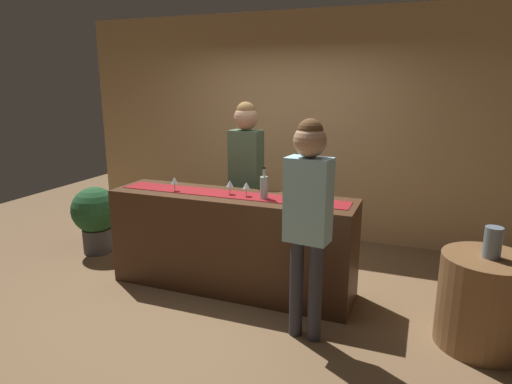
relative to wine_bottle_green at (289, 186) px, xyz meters
name	(u,v)px	position (x,y,z in m)	size (l,w,h in m)	color
ground_plane	(232,287)	(-0.55, -0.10, -1.08)	(10.00, 10.00, 0.00)	brown
back_wall	(290,127)	(-0.55, 1.80, 0.37)	(6.00, 0.12, 2.90)	tan
bar_counter	(231,242)	(-0.55, -0.10, -0.60)	(2.42, 0.60, 0.97)	#472B19
counter_runner_cloth	(231,194)	(-0.55, -0.10, -0.11)	(2.30, 0.28, 0.01)	maroon
wine_bottle_green	(289,186)	(0.00, 0.00, 0.00)	(0.07, 0.07, 0.30)	#194723
wine_bottle_clear	(264,187)	(-0.20, -0.13, 0.00)	(0.07, 0.07, 0.30)	#B2C6C1
wine_glass_near_customer	(246,186)	(-0.38, -0.12, -0.01)	(0.07, 0.07, 0.14)	silver
wine_glass_mid_counter	(230,184)	(-0.56, -0.10, -0.01)	(0.07, 0.07, 0.14)	silver
wine_glass_far_end	(174,181)	(-1.12, -0.18, -0.01)	(0.07, 0.07, 0.14)	silver
bartender	(246,165)	(-0.63, 0.48, 0.07)	(0.35, 0.26, 1.83)	#26262B
customer_sipping	(308,206)	(0.37, -0.70, 0.02)	(0.36, 0.25, 1.77)	#33333D
round_side_table	(483,301)	(1.69, -0.30, -0.71)	(0.68, 0.68, 0.74)	brown
vase_on_side_table	(493,242)	(1.70, -0.31, -0.22)	(0.13, 0.13, 0.24)	slate
potted_plant_tall	(95,215)	(-2.48, 0.19, -0.62)	(0.56, 0.56, 0.81)	#4C4C51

